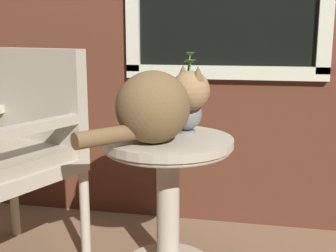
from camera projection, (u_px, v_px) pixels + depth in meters
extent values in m
cube|color=beige|center=(224.00, 73.00, 2.29)|extent=(1.05, 0.03, 0.07)
cylinder|color=#B2A893|center=(168.00, 206.00, 1.91)|extent=(0.10, 0.10, 0.54)
cylinder|color=#B2A893|center=(168.00, 142.00, 1.85)|extent=(0.55, 0.55, 0.03)
torus|color=#B2A893|center=(168.00, 148.00, 1.86)|extent=(0.53, 0.53, 0.02)
cylinder|color=#B2A893|center=(14.00, 195.00, 2.27)|extent=(0.04, 0.04, 0.44)
cylinder|color=#B2A893|center=(85.00, 216.00, 2.00)|extent=(0.04, 0.04, 0.44)
cube|color=#B2A893|center=(1.00, 168.00, 1.88)|extent=(0.70, 0.69, 0.06)
cube|color=tan|center=(0.00, 156.00, 1.87)|extent=(0.65, 0.63, 0.05)
cube|color=#B2A893|center=(40.00, 100.00, 2.02)|extent=(0.53, 0.25, 0.47)
cube|color=#B2A893|center=(37.00, 127.00, 1.71)|extent=(0.22, 0.47, 0.04)
ellipsoid|color=brown|center=(153.00, 107.00, 1.73)|extent=(0.41, 0.42, 0.29)
sphere|color=olive|center=(190.00, 90.00, 1.84)|extent=(0.17, 0.17, 0.17)
cone|color=brown|center=(198.00, 73.00, 1.79)|extent=(0.05, 0.05, 0.06)
cone|color=brown|center=(183.00, 72.00, 1.86)|extent=(0.05, 0.05, 0.06)
cylinder|color=brown|center=(108.00, 136.00, 1.62)|extent=(0.22, 0.25, 0.06)
cylinder|color=slate|center=(186.00, 131.00, 1.94)|extent=(0.09, 0.09, 0.01)
ellipsoid|color=slate|center=(186.00, 114.00, 1.93)|extent=(0.14, 0.14, 0.14)
cylinder|color=slate|center=(186.00, 95.00, 1.91)|extent=(0.08, 0.08, 0.06)
torus|color=slate|center=(186.00, 88.00, 1.91)|extent=(0.10, 0.10, 0.02)
cylinder|color=#47893D|center=(187.00, 76.00, 1.90)|extent=(0.01, 0.02, 0.11)
cone|color=#47893D|center=(189.00, 63.00, 1.90)|extent=(0.04, 0.04, 0.02)
cylinder|color=#47893D|center=(188.00, 71.00, 1.91)|extent=(0.02, 0.04, 0.14)
cone|color=#47893D|center=(190.00, 54.00, 1.91)|extent=(0.04, 0.04, 0.02)
cylinder|color=#47893D|center=(189.00, 75.00, 1.89)|extent=(0.03, 0.01, 0.11)
cone|color=#47893D|center=(191.00, 62.00, 1.87)|extent=(0.04, 0.04, 0.02)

